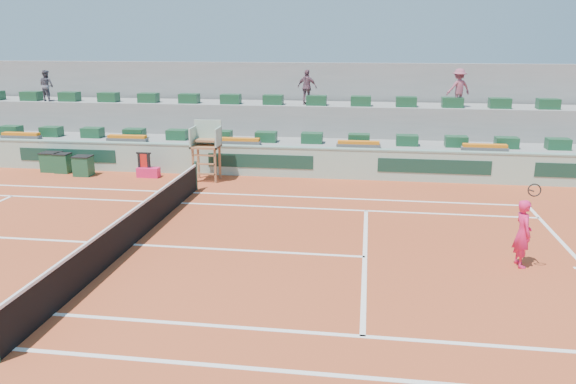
{
  "coord_description": "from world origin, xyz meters",
  "views": [
    {
      "loc": [
        6.34,
        -13.9,
        5.56
      ],
      "look_at": [
        4.0,
        2.5,
        1.0
      ],
      "focal_mm": 35.0,
      "sensor_mm": 36.0,
      "label": 1
    }
  ],
  "objects_px": {
    "umpire_chair": "(207,142)",
    "tennis_player": "(523,233)",
    "player_bag": "(148,172)",
    "drink_cooler_a": "(83,166)"
  },
  "relations": [
    {
      "from": "umpire_chair",
      "to": "tennis_player",
      "type": "height_order",
      "value": "umpire_chair"
    },
    {
      "from": "umpire_chair",
      "to": "drink_cooler_a",
      "type": "height_order",
      "value": "umpire_chair"
    },
    {
      "from": "umpire_chair",
      "to": "player_bag",
      "type": "bearing_deg",
      "value": 178.0
    },
    {
      "from": "tennis_player",
      "to": "player_bag",
      "type": "bearing_deg",
      "value": 149.29
    },
    {
      "from": "player_bag",
      "to": "umpire_chair",
      "type": "bearing_deg",
      "value": -2.0
    },
    {
      "from": "player_bag",
      "to": "umpire_chair",
      "type": "distance_m",
      "value": 2.89
    },
    {
      "from": "player_bag",
      "to": "umpire_chair",
      "type": "height_order",
      "value": "umpire_chair"
    },
    {
      "from": "umpire_chair",
      "to": "tennis_player",
      "type": "bearing_deg",
      "value": -36.24
    },
    {
      "from": "player_bag",
      "to": "tennis_player",
      "type": "height_order",
      "value": "tennis_player"
    },
    {
      "from": "player_bag",
      "to": "tennis_player",
      "type": "xyz_separation_m",
      "value": [
        12.82,
        -7.62,
        0.67
      ]
    }
  ]
}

